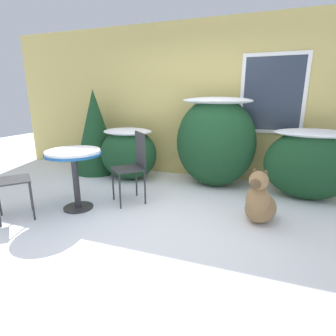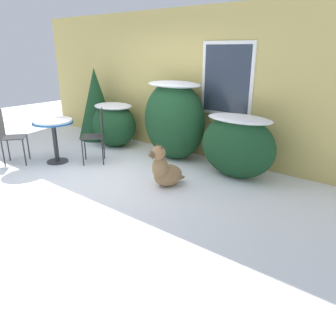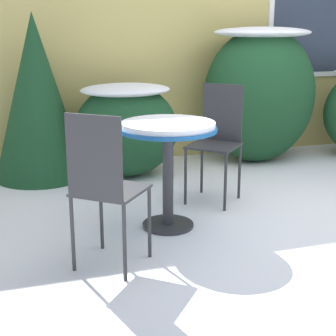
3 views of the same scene
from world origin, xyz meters
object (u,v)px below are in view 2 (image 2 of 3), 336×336
Objects in this scene: patio_chair_near_table at (97,133)px; dog at (165,171)px; patio_table at (54,128)px; patio_chair_far_side at (9,134)px.

dog is (1.74, -0.11, -0.31)m from patio_chair_near_table.
patio_table is 0.81× the size of patio_chair_near_table.
patio_chair_far_side is at bearing -145.19° from dog.
patio_chair_near_table is at bearing 39.44° from patio_table.
patio_chair_near_table is (0.61, 0.50, -0.10)m from patio_table.
patio_chair_near_table reaches higher than patio_table.
patio_chair_near_table and patio_chair_far_side have the same top height.
patio_table is 0.79m from patio_chair_near_table.
patio_table reaches higher than dog.
dog is at bearing -122.10° from patio_chair_far_side.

